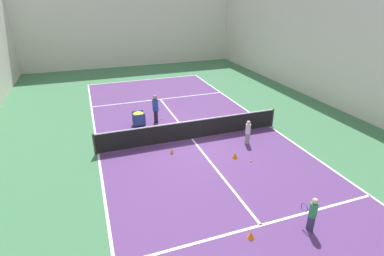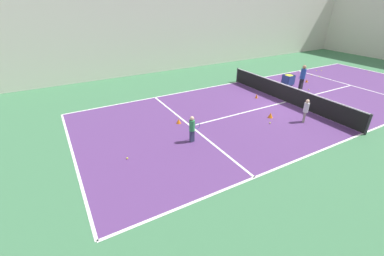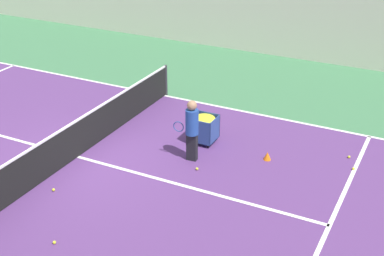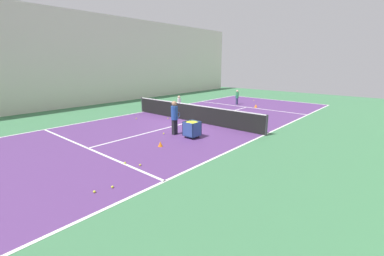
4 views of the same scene
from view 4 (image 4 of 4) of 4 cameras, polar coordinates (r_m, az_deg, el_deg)
ground_plane at (r=15.23m, az=0.05°, el=1.49°), size 38.79×38.79×0.00m
court_playing_area at (r=15.23m, az=0.05°, el=1.49°), size 9.13×23.69×0.00m
line_baseline_near at (r=25.26m, az=18.03°, el=5.98°), size 9.13×0.10×0.00m
line_sideline_left at (r=12.81m, az=15.69°, el=-1.54°), size 0.10×23.69×0.00m
line_sideline_right at (r=18.48m, az=-10.73°, el=3.56°), size 0.10×23.69×0.00m
line_service_near at (r=20.51m, az=12.09°, el=4.55°), size 9.13×0.10×0.00m
line_service_far at (r=11.32m, az=-22.14°, el=-4.18°), size 9.13×0.10×0.00m
line_centre_service at (r=15.23m, az=0.05°, el=1.51°), size 0.10×13.03×0.00m
hall_enclosure_right at (r=22.86m, az=-20.28°, el=14.00°), size 0.15×35.09×7.16m
tennis_net at (r=15.12m, az=0.05°, el=3.44°), size 9.43×0.10×1.02m
player_near_baseline at (r=21.62m, az=9.98°, el=6.98°), size 0.26×0.57×1.20m
coach_at_net at (r=12.31m, az=-3.91°, el=2.80°), size 0.36×0.66×1.64m
child_midcourt at (r=17.66m, az=-2.90°, el=5.55°), size 0.34×0.34×1.20m
ball_cart at (r=11.82m, az=0.00°, el=0.48°), size 0.63×0.64×0.79m
training_cone_0 at (r=15.23m, az=6.62°, el=1.90°), size 0.17×0.17×0.26m
training_cone_1 at (r=10.76m, az=-7.04°, el=-3.54°), size 0.20×0.20×0.22m
training_cone_2 at (r=17.76m, az=2.32°, el=3.80°), size 0.26×0.26×0.27m
training_cone_3 at (r=20.54m, az=14.01°, el=4.79°), size 0.23×0.23×0.24m
tennis_ball_0 at (r=12.57m, az=-6.30°, el=-1.23°), size 0.07×0.07×0.07m
tennis_ball_1 at (r=9.24m, az=-14.68°, el=-7.48°), size 0.07×0.07×0.07m
tennis_ball_3 at (r=18.50m, az=2.08°, el=3.91°), size 0.07×0.07×0.07m
tennis_ball_4 at (r=8.94m, az=-11.46°, el=-8.04°), size 0.07×0.07×0.07m
tennis_ball_5 at (r=7.67m, az=-17.28°, el=-12.38°), size 0.07×0.07×0.07m
tennis_ball_6 at (r=16.24m, az=-12.29°, el=2.10°), size 0.07×0.07×0.07m
tennis_ball_7 at (r=24.16m, az=13.59°, el=6.00°), size 0.07×0.07×0.07m
tennis_ball_8 at (r=7.56m, az=-20.88°, el=-13.09°), size 0.07×0.07×0.07m
tennis_ball_9 at (r=15.91m, az=-5.36°, el=2.13°), size 0.07×0.07×0.07m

